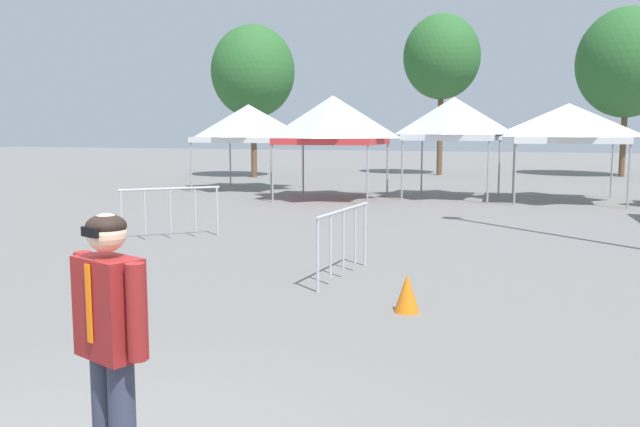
{
  "coord_description": "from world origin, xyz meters",
  "views": [
    {
      "loc": [
        2.73,
        -3.1,
        2.25
      ],
      "look_at": [
        0.13,
        4.04,
        1.3
      ],
      "focal_mm": 37.14,
      "sensor_mm": 36.0,
      "label": 1
    }
  ],
  "objects": [
    {
      "name": "canopy_tent_far_right",
      "position": [
        -4.34,
        17.55,
        2.6
      ],
      "size": [
        3.39,
        3.39,
        3.39
      ],
      "color": "#9E9EA3",
      "rests_on": "ground"
    },
    {
      "name": "canopy_tent_behind_center",
      "position": [
        2.91,
        19.34,
        2.48
      ],
      "size": [
        3.57,
        3.57,
        3.11
      ],
      "color": "#9E9EA3",
      "rests_on": "ground"
    },
    {
      "name": "person_foreground",
      "position": [
        0.26,
        0.04,
        1.03
      ],
      "size": [
        0.62,
        0.37,
        1.78
      ],
      "color": "#33384C",
      "rests_on": "ground"
    },
    {
      "name": "tree_behind_tents_right",
      "position": [
        -3.09,
        30.76,
        5.9
      ],
      "size": [
        3.84,
        3.84,
        8.03
      ],
      "color": "brown",
      "rests_on": "ground"
    },
    {
      "name": "crowd_barrier_near_person",
      "position": [
        -4.91,
        8.75,
        0.75
      ],
      "size": [
        1.56,
        1.48,
        1.08
      ],
      "color": "#B7BABF",
      "rests_on": "ground"
    },
    {
      "name": "crowd_barrier_mid_lot",
      "position": [
        -0.35,
        6.42,
        0.75
      ],
      "size": [
        0.17,
        2.1,
        1.08
      ],
      "color": "#B7BABF",
      "rests_on": "ground"
    },
    {
      "name": "canopy_tent_behind_left",
      "position": [
        -0.68,
        19.31,
        2.64
      ],
      "size": [
        2.98,
        2.98,
        3.36
      ],
      "color": "#9E9EA3",
      "rests_on": "ground"
    },
    {
      "name": "tree_behind_tents_center",
      "position": [
        -11.25,
        26.0,
        5.04
      ],
      "size": [
        3.99,
        3.99,
        7.25
      ],
      "color": "brown",
      "rests_on": "ground"
    },
    {
      "name": "canopy_tent_left_of_center",
      "position": [
        -8.51,
        19.84,
        2.53
      ],
      "size": [
        3.42,
        3.42,
        3.24
      ],
      "color": "#9E9EA3",
      "rests_on": "ground"
    },
    {
      "name": "traffic_cone_lot_center",
      "position": [
        1.0,
        4.84,
        0.24
      ],
      "size": [
        0.32,
        0.32,
        0.49
      ],
      "primitive_type": "cone",
      "color": "orange",
      "rests_on": "ground"
    },
    {
      "name": "tree_behind_tents_left",
      "position": [
        5.57,
        32.55,
        5.51
      ],
      "size": [
        4.8,
        4.8,
        8.16
      ],
      "color": "brown",
      "rests_on": "ground"
    }
  ]
}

